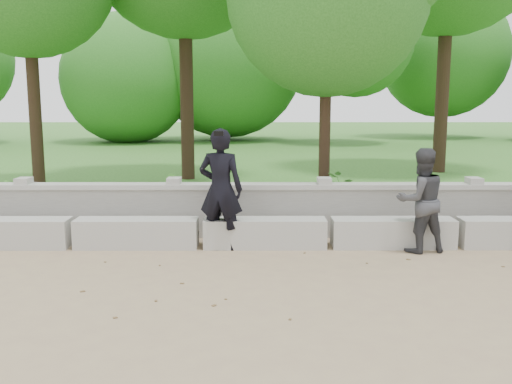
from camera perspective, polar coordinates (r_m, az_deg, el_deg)
ground at (r=7.20m, az=-6.92°, el=-9.32°), size 80.00×80.00×0.00m
lawn at (r=20.91m, az=-2.46°, el=3.29°), size 40.00×22.00×0.25m
concrete_bench at (r=8.96m, az=-5.53°, el=-4.09°), size 11.90×0.45×0.45m
parapet_wall at (r=9.59m, az=-5.17°, el=-1.74°), size 12.50×0.35×0.90m
man_main at (r=8.70m, az=-3.55°, el=0.28°), size 0.76×0.68×1.86m
visitor_left at (r=8.89m, az=16.15°, el=-0.81°), size 0.88×0.75×1.58m
shrub_a at (r=11.15m, az=-23.70°, el=-0.48°), size 0.37×0.30×0.61m
shrub_b at (r=11.79m, az=-8.65°, el=0.51°), size 0.33×0.36×0.53m
shrub_c at (r=10.75m, az=8.94°, el=0.08°), size 0.81×0.79×0.69m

